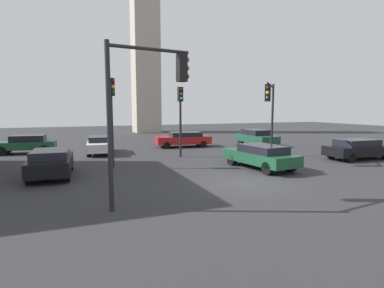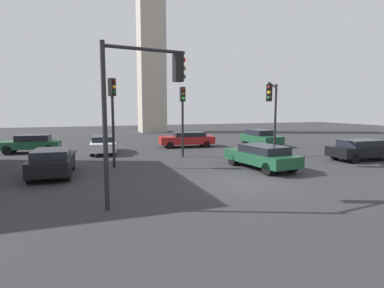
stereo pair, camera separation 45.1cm
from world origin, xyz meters
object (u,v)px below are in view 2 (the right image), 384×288
traffic_light_1 (113,106)px  car_2 (52,162)px  traffic_light_3 (142,92)px  car_4 (261,137)px  car_6 (262,156)px  car_1 (31,143)px  car_3 (187,139)px  car_0 (103,144)px  traffic_light_2 (183,108)px  traffic_light_0 (273,104)px  car_5 (363,149)px

traffic_light_1 → car_2: 4.44m
traffic_light_3 → car_4: size_ratio=1.26×
car_6 → traffic_light_1: bearing=60.9°
traffic_light_3 → car_6: (7.58, 4.19, -3.26)m
car_1 → car_3: (12.57, -0.57, -0.03)m
car_1 → car_2: 9.82m
car_0 → traffic_light_2: bearing=57.9°
traffic_light_3 → car_6: size_ratio=1.16×
car_2 → car_4: size_ratio=0.96×
traffic_light_0 → car_4: (3.77, 7.20, -2.94)m
car_4 → car_6: car_4 is taller
traffic_light_0 → traffic_light_3: (-9.74, -6.39, 0.29)m
traffic_light_0 → car_6: bearing=-4.0°
traffic_light_2 → car_4: traffic_light_2 is taller
traffic_light_1 → traffic_light_3: (0.27, -7.44, 0.43)m
traffic_light_3 → car_2: bearing=111.9°
car_2 → car_3: car_2 is taller
car_2 → car_6: bearing=-97.2°
traffic_light_3 → car_6: bearing=21.7°
traffic_light_0 → car_6: (-2.15, -2.19, -2.98)m
car_4 → traffic_light_3: bearing=-45.0°
traffic_light_3 → car_2: (-3.46, 6.21, -3.27)m
car_6 → traffic_light_2: bearing=19.7°
traffic_light_1 → car_6: (7.85, -3.25, -2.83)m
car_4 → car_6: (-5.93, -9.40, -0.04)m
car_0 → traffic_light_3: bearing=6.5°
car_1 → car_0: bearing=164.5°
traffic_light_3 → car_6: traffic_light_3 is taller
traffic_light_1 → car_6: bearing=30.4°
traffic_light_0 → traffic_light_3: bearing=-16.2°
car_5 → traffic_light_1: bearing=171.3°
traffic_light_1 → car_1: size_ratio=1.18×
car_0 → car_1: 5.60m
traffic_light_1 → traffic_light_2: 5.59m
car_1 → car_3: size_ratio=0.87×
traffic_light_3 → car_2: traffic_light_3 is taller
traffic_light_1 → car_3: size_ratio=1.03×
traffic_light_0 → car_5: (5.87, -1.91, -3.00)m
car_0 → car_5: 18.55m
traffic_light_1 → car_0: size_ratio=1.13×
traffic_light_2 → car_0: bearing=-131.5°
traffic_light_0 → car_0: bearing=-85.5°
traffic_light_1 → traffic_light_2: bearing=79.1°
traffic_light_2 → car_6: bearing=21.6°
car_1 → car_2: (2.23, -9.57, -0.01)m
traffic_light_3 → car_6: 9.26m
car_0 → traffic_light_1: bearing=6.2°
car_2 → car_5: car_2 is taller
traffic_light_2 → car_2: size_ratio=1.15×
car_6 → car_5: bearing=-94.6°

